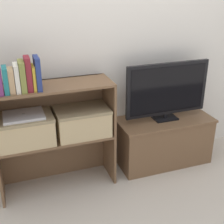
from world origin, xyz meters
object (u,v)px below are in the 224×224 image
object	(u,v)px
book_maroon	(28,74)
book_navy	(38,73)
storage_basket_right	(82,120)
tv_stand	(163,140)
book_mustard	(34,78)
book_teal	(5,80)
laptop	(24,115)
tv	(167,90)
storage_basket_left	(25,129)
book_tan	(11,81)
book_olive	(22,76)
book_ivory	(17,78)

from	to	relation	value
book_maroon	book_navy	world-z (taller)	book_maroon
book_navy	storage_basket_right	bearing A→B (deg)	8.18
tv_stand	book_mustard	distance (m)	1.41
book_teal	laptop	xyz separation A→B (m)	(0.09, 0.05, -0.31)
tv	book_maroon	distance (m)	1.24
book_teal	storage_basket_left	xyz separation A→B (m)	(0.09, 0.05, -0.42)
book_tan	laptop	bearing A→B (deg)	40.24
book_teal	book_olive	size ratio (longest dim) A/B	0.86
book_navy	book_mustard	bearing A→B (deg)	180.00
book_tan	book_maroon	distance (m)	0.13
book_olive	laptop	bearing A→B (deg)	115.65
book_mustard	laptop	bearing A→B (deg)	154.71
tv_stand	storage_basket_left	xyz separation A→B (m)	(-1.27, -0.04, 0.36)
book_teal	book_navy	distance (m)	0.23
storage_basket_left	storage_basket_right	bearing A→B (deg)	0.00
book_maroon	book_navy	xyz separation A→B (m)	(0.07, 0.00, -0.00)
tv_stand	book_teal	distance (m)	1.58
tv_stand	book_tan	xyz separation A→B (m)	(-1.32, -0.09, 0.78)
tv	book_navy	size ratio (longest dim) A/B	3.25
book_maroon	laptop	xyz separation A→B (m)	(-0.07, 0.05, -0.34)
book_maroon	storage_basket_right	distance (m)	0.60
tv	storage_basket_right	size ratio (longest dim) A/B	1.81
book_teal	book_olive	distance (m)	0.12
book_ivory	laptop	distance (m)	0.32
laptop	book_maroon	bearing A→B (deg)	-35.80
book_mustard	book_olive	bearing A→B (deg)	180.00
book_mustard	storage_basket_right	size ratio (longest dim) A/B	0.42
tv_stand	storage_basket_left	bearing A→B (deg)	-178.00
laptop	book_mustard	bearing A→B (deg)	-25.29
book_ivory	book_olive	world-z (taller)	book_olive
book_ivory	book_navy	bearing A→B (deg)	0.00
storage_basket_left	book_tan	bearing A→B (deg)	-139.76
tv	book_navy	bearing A→B (deg)	-175.48
storage_basket_right	tv_stand	bearing A→B (deg)	3.14
tv_stand	book_mustard	size ratio (longest dim) A/B	4.89
storage_basket_left	book_navy	bearing A→B (deg)	-19.78
book_teal	book_mustard	size ratio (longest dim) A/B	1.03
tv_stand	laptop	xyz separation A→B (m)	(-1.27, -0.04, 0.48)
tv	storage_basket_left	world-z (taller)	tv
tv_stand	book_maroon	distance (m)	1.46
book_ivory	book_maroon	bearing A→B (deg)	0.00
tv_stand	book_mustard	world-z (taller)	book_mustard
book_teal	book_mustard	bearing A→B (deg)	0.00
tv	book_ivory	size ratio (longest dim) A/B	3.92
book_ivory	storage_basket_left	world-z (taller)	book_ivory
book_ivory	book_mustard	distance (m)	0.12
book_maroon	storage_basket_left	xyz separation A→B (m)	(-0.07, 0.05, -0.45)
tv	book_maroon	world-z (taller)	book_maroon
book_maroon	storage_basket_left	distance (m)	0.46
storage_basket_right	storage_basket_left	bearing A→B (deg)	180.00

